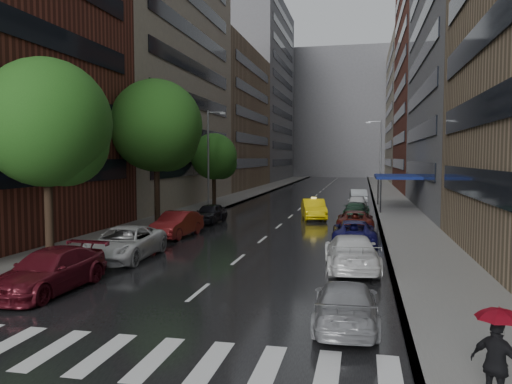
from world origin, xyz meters
TOP-DOWN VIEW (x-y plane):
  - ground at (0.00, 0.00)m, footprint 220.00×220.00m
  - road at (0.00, 50.00)m, footprint 14.00×140.00m
  - sidewalk_left at (-9.00, 50.00)m, footprint 4.00×140.00m
  - sidewalk_right at (9.00, 50.00)m, footprint 4.00×140.00m
  - crosswalk at (0.20, -2.00)m, footprint 13.15×2.80m
  - buildings_left at (-15.00, 58.79)m, footprint 8.00×108.00m
  - buildings_right at (15.00, 56.70)m, footprint 8.05×109.10m
  - building_far at (0.00, 118.00)m, footprint 40.00×14.00m
  - tree_near at (-8.60, 7.66)m, footprint 5.99×5.99m
  - tree_mid at (-8.60, 20.31)m, footprint 6.58×6.58m
  - tree_far at (-8.60, 34.39)m, footprint 4.60×4.60m
  - taxi at (2.05, 26.67)m, footprint 2.62×5.11m
  - parked_cars_left at (-5.40, 10.91)m, footprint 2.89×24.55m
  - parked_cars_right at (5.40, 20.20)m, footprint 2.74×44.18m
  - ped_red_umbrella at (8.36, -3.23)m, footprint 1.06×0.99m
  - street_lamp_left at (-7.72, 30.00)m, footprint 1.74×0.22m
  - street_lamp_right at (7.72, 45.00)m, footprint 1.74×0.22m
  - awning at (8.98, 35.00)m, footprint 4.00×8.00m

SIDE VIEW (x-z plane):
  - ground at x=0.00m, z-range 0.00..0.00m
  - road at x=0.00m, z-range 0.00..0.01m
  - crosswalk at x=0.20m, z-range 0.01..0.02m
  - sidewalk_left at x=-9.00m, z-range 0.00..0.15m
  - sidewalk_right at x=9.00m, z-range 0.00..0.15m
  - parked_cars_right at x=5.40m, z-range -0.06..1.53m
  - parked_cars_left at x=-5.40m, z-range -0.02..1.56m
  - taxi at x=2.05m, z-range 0.00..1.61m
  - ped_red_umbrella at x=8.36m, z-range 0.32..2.33m
  - awning at x=8.98m, z-range 1.57..4.70m
  - street_lamp_left at x=-7.72m, z-range 0.39..9.39m
  - street_lamp_right at x=7.72m, z-range 0.39..9.39m
  - tree_far at x=-8.60m, z-range 1.34..8.67m
  - tree_near at x=-8.60m, z-range 1.76..11.31m
  - tree_mid at x=-8.60m, z-range 1.94..12.43m
  - buildings_right at x=15.00m, z-range -2.97..33.03m
  - buildings_left at x=-15.00m, z-range -3.01..34.99m
  - building_far at x=0.00m, z-range 0.00..32.00m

